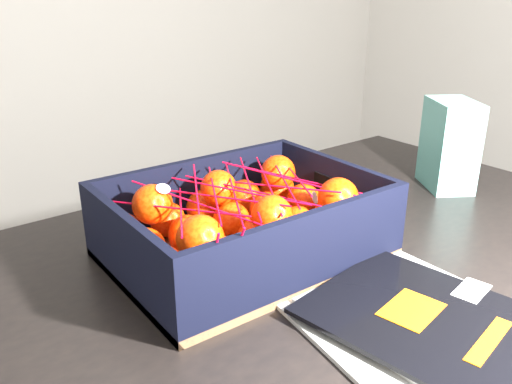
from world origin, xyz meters
TOP-DOWN VIEW (x-y plane):
  - table at (-0.25, -0.00)m, footprint 1.22×0.83m
  - magazine_stack at (-0.27, -0.20)m, footprint 0.28×0.31m
  - produce_crate at (-0.33, 0.08)m, footprint 0.37×0.28m
  - clementine_heap at (-0.32, 0.09)m, footprint 0.36×0.26m
  - mesh_net at (-0.33, 0.08)m, footprint 0.31×0.25m
  - retail_carton at (0.16, 0.08)m, footprint 0.13×0.14m

SIDE VIEW (x-z plane):
  - table at x=-0.25m, z-range 0.28..1.03m
  - magazine_stack at x=-0.27m, z-range 0.75..0.77m
  - produce_crate at x=-0.33m, z-range 0.73..0.84m
  - clementine_heap at x=-0.32m, z-range 0.75..0.85m
  - retail_carton at x=0.16m, z-range 0.75..0.92m
  - mesh_net at x=-0.33m, z-range 0.81..0.89m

